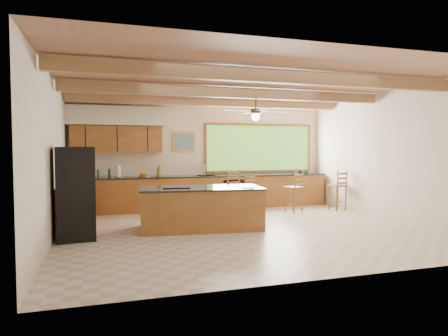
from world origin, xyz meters
name	(u,v)px	position (x,y,z in m)	size (l,w,h in m)	color
ground	(242,229)	(0.00, 0.00, 0.00)	(7.20, 7.20, 0.00)	beige
room_shell	(225,123)	(-0.17, 0.65, 2.21)	(7.27, 6.54, 3.02)	beige
counter_run	(179,195)	(-0.82, 2.52, 0.46)	(7.12, 3.10, 1.25)	brown
island	(201,208)	(-0.78, 0.33, 0.44)	(2.60, 1.44, 0.89)	brown
refrigerator	(75,193)	(-3.22, 0.04, 0.85)	(0.73, 0.71, 1.70)	black
bar_stool_a	(232,186)	(0.59, 2.39, 0.66)	(0.42, 0.42, 1.12)	brown
bar_stool_b	(295,188)	(2.01, 1.54, 0.64)	(0.50, 0.50, 1.08)	brown
bar_stool_c	(251,188)	(1.13, 2.40, 0.59)	(0.44, 0.44, 0.99)	brown
bar_stool_d	(339,186)	(3.30, 1.54, 0.65)	(0.45, 0.45, 1.10)	brown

